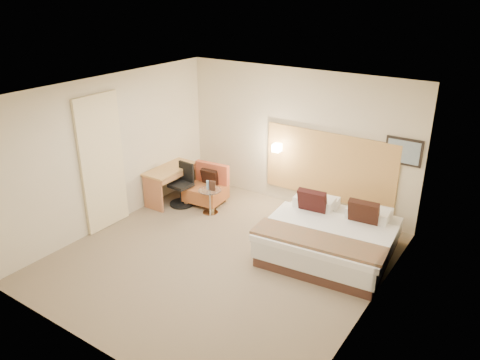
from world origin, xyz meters
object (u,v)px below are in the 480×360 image
Objects in this scene: bed at (330,237)px; lounge_chair at (207,188)px; desk_chair at (183,188)px; side_table at (210,200)px; desk at (171,175)px.

lounge_chair is (-2.86, 0.43, -0.00)m from bed.
bed is 2.52× the size of desk_chair.
side_table is 1.03m from desk.
bed reaches higher than desk.
bed is at bearing -1.84° from side_table.
lounge_chair is 0.49m from side_table.
desk_chair is (-0.36, -0.34, 0.04)m from lounge_chair.
desk is at bearing -153.73° from lounge_chair.
lounge_chair is 1.41× the size of side_table.
desk is (-0.99, 0.03, 0.29)m from side_table.
desk_chair is (-0.70, 0.02, 0.08)m from side_table.
lounge_chair is at bearing 133.94° from side_table.
lounge_chair reaches higher than side_table.
side_table is (0.34, -0.35, -0.04)m from lounge_chair.
side_table is (-2.52, 0.08, -0.04)m from bed.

